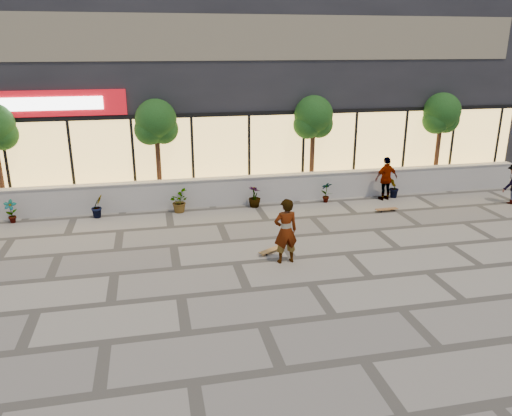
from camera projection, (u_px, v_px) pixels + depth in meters
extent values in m
plane|color=gray|center=(311.00, 284.00, 12.62)|extent=(80.00, 80.00, 0.00)
cube|color=#B8B5AF|center=(254.00, 190.00, 18.96)|extent=(22.00, 0.35, 1.00)
cube|color=#B2AFA8|center=(254.00, 177.00, 18.80)|extent=(22.00, 0.42, 0.04)
cube|color=black|center=(230.00, 79.00, 22.90)|extent=(24.00, 9.00, 8.50)
cube|color=#EBBB5E|center=(249.00, 154.00, 19.50)|extent=(23.04, 0.05, 3.00)
cube|color=black|center=(249.00, 114.00, 18.99)|extent=(23.04, 0.08, 0.15)
cube|color=#B60D15|center=(53.00, 103.00, 17.41)|extent=(5.00, 0.10, 0.90)
cube|color=white|center=(52.00, 104.00, 17.34)|extent=(3.40, 0.06, 0.45)
cube|color=brown|center=(248.00, 38.00, 18.16)|extent=(21.60, 0.05, 1.60)
imported|color=#1A3B12|center=(11.00, 212.00, 16.80)|extent=(0.43, 0.29, 0.81)
imported|color=#1A3B12|center=(97.00, 206.00, 17.35)|extent=(0.57, 0.57, 0.81)
imported|color=#1A3B12|center=(178.00, 201.00, 17.91)|extent=(0.68, 0.77, 0.81)
imported|color=#1A3B12|center=(255.00, 196.00, 18.46)|extent=(0.64, 0.64, 0.81)
imported|color=#1A3B12|center=(326.00, 192.00, 19.02)|extent=(0.46, 0.35, 0.81)
imported|color=#1A3B12|center=(394.00, 188.00, 19.57)|extent=(0.55, 0.57, 0.81)
sphere|color=#1A3B12|center=(2.00, 134.00, 17.20)|extent=(1.10, 1.10, 1.10)
cylinder|color=#482819|center=(158.00, 161.00, 18.57)|extent=(0.18, 0.18, 3.24)
sphere|color=#1A3B12|center=(156.00, 120.00, 18.09)|extent=(1.50, 1.50, 1.50)
sphere|color=#1A3B12|center=(149.00, 130.00, 18.10)|extent=(1.10, 1.10, 1.10)
sphere|color=#1A3B12|center=(163.00, 129.00, 18.29)|extent=(1.10, 1.10, 1.10)
cylinder|color=#482819|center=(312.00, 154.00, 19.76)|extent=(0.18, 0.18, 3.24)
sphere|color=#1A3B12|center=(314.00, 115.00, 19.28)|extent=(1.50, 1.50, 1.50)
sphere|color=#1A3B12|center=(307.00, 125.00, 19.29)|extent=(1.10, 1.10, 1.10)
sphere|color=#1A3B12|center=(319.00, 124.00, 19.48)|extent=(1.10, 1.10, 1.10)
cylinder|color=#482819|center=(438.00, 148.00, 20.85)|extent=(0.18, 0.18, 3.24)
sphere|color=#1A3B12|center=(442.00, 111.00, 20.37)|extent=(1.50, 1.50, 1.50)
sphere|color=#1A3B12|center=(436.00, 120.00, 20.38)|extent=(1.10, 1.10, 1.10)
sphere|color=#1A3B12|center=(446.00, 120.00, 20.57)|extent=(1.10, 1.10, 1.10)
imported|color=white|center=(286.00, 231.00, 13.59)|extent=(0.70, 0.49, 1.84)
imported|color=white|center=(386.00, 178.00, 19.21)|extent=(1.05, 0.59, 1.69)
cube|color=olive|center=(271.00, 250.00, 14.47)|extent=(0.80, 0.61, 0.02)
cylinder|color=black|center=(275.00, 249.00, 14.70)|extent=(0.07, 0.06, 0.06)
cylinder|color=black|center=(278.00, 250.00, 14.60)|extent=(0.07, 0.06, 0.06)
cylinder|color=black|center=(263.00, 253.00, 14.37)|extent=(0.07, 0.06, 0.06)
cylinder|color=black|center=(267.00, 255.00, 14.27)|extent=(0.07, 0.06, 0.06)
cube|color=brown|center=(387.00, 209.00, 18.06)|extent=(0.85, 0.26, 0.02)
cylinder|color=black|center=(392.00, 209.00, 18.21)|extent=(0.06, 0.04, 0.06)
cylinder|color=black|center=(394.00, 211.00, 18.07)|extent=(0.06, 0.04, 0.06)
cylinder|color=black|center=(379.00, 210.00, 18.08)|extent=(0.06, 0.04, 0.06)
cylinder|color=black|center=(381.00, 212.00, 17.94)|extent=(0.06, 0.04, 0.06)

